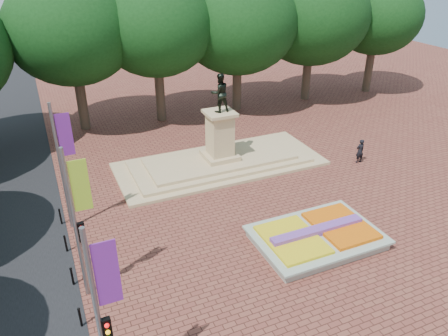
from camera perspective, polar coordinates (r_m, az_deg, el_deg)
name	(u,v)px	position (r m, az deg, el deg)	size (l,w,h in m)	color
ground	(279,226)	(23.94, 7.19, -7.58)	(90.00, 90.00, 0.00)	brown
flower_bed	(317,236)	(22.88, 12.05, -8.72)	(6.30, 4.30, 0.91)	gray
monument	(220,154)	(29.66, -0.52, 1.89)	(14.00, 6.00, 6.40)	tan
tree_row_back	(197,38)	(37.59, -3.49, 16.61)	(44.80, 8.80, 10.43)	#3C2B20
banner_poles	(78,222)	(18.13, -18.49, -6.76)	(0.88, 11.17, 7.00)	slate
bollard_row	(76,295)	(19.98, -18.79, -15.41)	(0.12, 13.12, 0.98)	black
pedestrian	(360,151)	(31.50, 17.33, 2.13)	(0.63, 0.41, 1.73)	black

